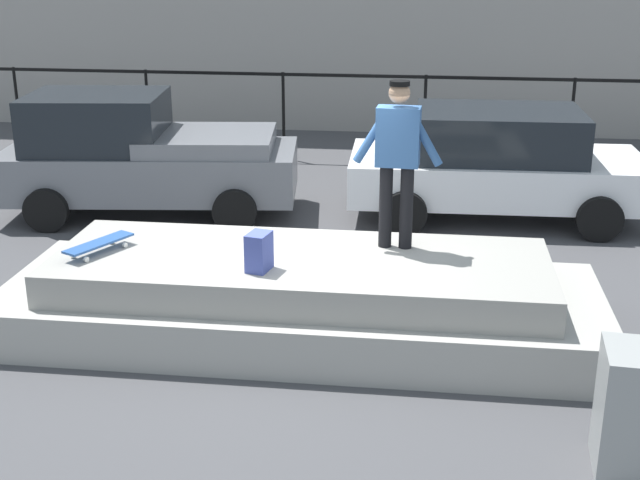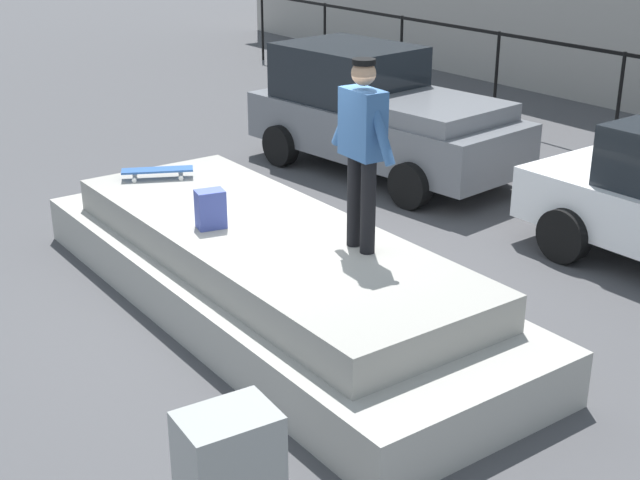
# 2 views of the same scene
# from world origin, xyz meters

# --- Properties ---
(ground_plane) EXTENTS (60.00, 60.00, 0.00)m
(ground_plane) POSITION_xyz_m (0.00, 0.00, 0.00)
(ground_plane) COLOR #424244
(concrete_ledge) EXTENTS (6.31, 2.24, 0.87)m
(concrete_ledge) POSITION_xyz_m (0.15, -0.25, 0.39)
(concrete_ledge) COLOR #9E9B93
(concrete_ledge) RESTS_ON ground_plane
(skateboarder) EXTENTS (0.94, 0.27, 1.78)m
(skateboarder) POSITION_xyz_m (1.12, 0.18, 1.90)
(skateboarder) COLOR black
(skateboarder) RESTS_ON concrete_ledge
(skateboard) EXTENTS (0.55, 0.82, 0.12)m
(skateboard) POSITION_xyz_m (-1.97, -0.41, 0.97)
(skateboard) COLOR #264C8C
(skateboard) RESTS_ON concrete_ledge
(backpack) EXTENTS (0.26, 0.32, 0.39)m
(backpack) POSITION_xyz_m (-0.19, -0.68, 1.06)
(backpack) COLOR #3F4C99
(backpack) RESTS_ON concrete_ledge
(car_grey_pickup_near) EXTENTS (4.55, 2.35, 1.84)m
(car_grey_pickup_near) POSITION_xyz_m (-2.88, 3.65, 0.92)
(car_grey_pickup_near) COLOR slate
(car_grey_pickup_near) RESTS_ON ground_plane
(car_white_sedan_mid) EXTENTS (4.42, 2.33, 1.63)m
(car_white_sedan_mid) POSITION_xyz_m (2.46, 4.20, 0.84)
(car_white_sedan_mid) COLOR white
(car_white_sedan_mid) RESTS_ON ground_plane
(utility_box) EXTENTS (0.48, 0.63, 1.03)m
(utility_box) POSITION_xyz_m (3.06, -2.39, 0.52)
(utility_box) COLOR gray
(utility_box) RESTS_ON ground_plane
(fence_row) EXTENTS (24.06, 0.06, 1.66)m
(fence_row) POSITION_xyz_m (0.00, 7.40, 1.22)
(fence_row) COLOR black
(fence_row) RESTS_ON ground_plane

